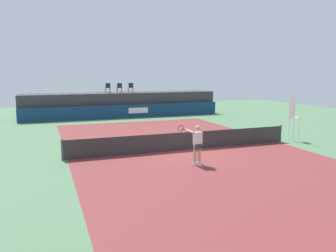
% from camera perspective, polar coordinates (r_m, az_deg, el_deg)
% --- Properties ---
extents(ground_plane, '(48.00, 48.00, 0.00)m').
position_cam_1_polar(ground_plane, '(20.86, -0.49, -2.28)').
color(ground_plane, '#4C704C').
extents(court_inner, '(12.00, 22.00, 0.00)m').
position_cam_1_polar(court_inner, '(18.13, 2.73, -4.02)').
color(court_inner, maroon).
rests_on(court_inner, ground).
extents(sponsor_wall, '(18.00, 0.22, 1.20)m').
position_cam_1_polar(sponsor_wall, '(30.75, -7.13, 2.44)').
color(sponsor_wall, navy).
rests_on(sponsor_wall, ground).
extents(spectator_platform, '(18.00, 2.80, 2.20)m').
position_cam_1_polar(spectator_platform, '(32.44, -7.88, 3.66)').
color(spectator_platform, '#38383D').
rests_on(spectator_platform, ground).
extents(spectator_chair_far_left, '(0.44, 0.44, 0.89)m').
position_cam_1_polar(spectator_chair_far_left, '(32.12, -10.08, 6.40)').
color(spectator_chair_far_left, '#1E232D').
rests_on(spectator_chair_far_left, spectator_platform).
extents(spectator_chair_left, '(0.47, 0.47, 0.89)m').
position_cam_1_polar(spectator_chair_left, '(32.08, -8.16, 6.45)').
color(spectator_chair_left, '#1E232D').
rests_on(spectator_chair_left, spectator_platform).
extents(spectator_chair_center, '(0.45, 0.45, 0.89)m').
position_cam_1_polar(spectator_chair_center, '(32.31, -6.29, 6.50)').
color(spectator_chair_center, '#1E232D').
rests_on(spectator_chair_center, spectator_platform).
extents(umpire_chair, '(0.49, 0.49, 2.76)m').
position_cam_1_polar(umpire_chair, '(21.56, 20.27, 1.80)').
color(umpire_chair, white).
rests_on(umpire_chair, ground).
extents(tennis_net, '(12.40, 0.02, 0.95)m').
position_cam_1_polar(tennis_net, '(18.03, 2.74, -2.55)').
color(tennis_net, '#2D2D2D').
rests_on(tennis_net, ground).
extents(net_post_near, '(0.10, 0.10, 1.00)m').
position_cam_1_polar(net_post_near, '(16.66, -17.35, -3.84)').
color(net_post_near, '#4C4C51').
rests_on(net_post_near, ground).
extents(net_post_far, '(0.10, 0.10, 1.00)m').
position_cam_1_polar(net_post_far, '(21.19, 18.37, -1.19)').
color(net_post_far, '#4C4C51').
rests_on(net_post_far, ground).
extents(tennis_player, '(0.85, 1.12, 1.77)m').
position_cam_1_polar(tennis_player, '(15.14, 4.85, -2.95)').
color(tennis_player, white).
rests_on(tennis_player, court_inner).
extents(tennis_ball, '(0.07, 0.07, 0.07)m').
position_cam_1_polar(tennis_ball, '(22.30, -1.56, -1.45)').
color(tennis_ball, '#D8EA33').
rests_on(tennis_ball, court_inner).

